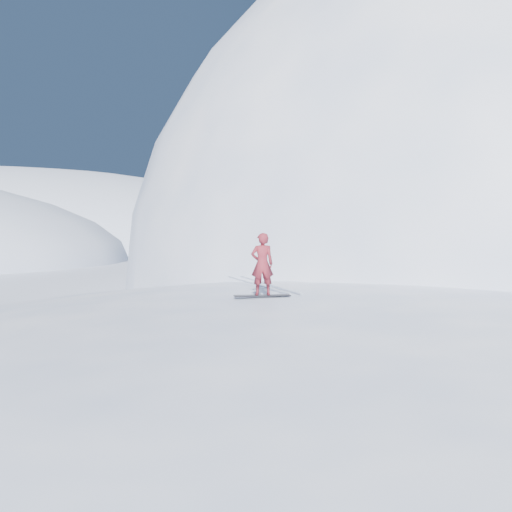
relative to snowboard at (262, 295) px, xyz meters
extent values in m
plane|color=white|center=(2.31, -2.42, -2.41)|extent=(400.00, 400.00, 0.00)
ellipsoid|color=white|center=(3.31, 0.58, -2.41)|extent=(36.00, 28.00, 4.80)
ellipsoid|color=white|center=(24.31, 23.58, -2.41)|extent=(60.00, 56.00, 56.00)
ellipsoid|color=white|center=(12.31, 17.58, -2.41)|extent=(28.00, 24.00, 18.00)
ellipsoid|color=white|center=(-37.69, 107.58, -2.41)|extent=(140.00, 90.00, 36.00)
ellipsoid|color=white|center=(-1.69, -4.42, -2.41)|extent=(6.00, 5.40, 0.80)
ellipsoid|color=white|center=(0.31, 3.58, -2.41)|extent=(7.00, 6.30, 1.00)
ellipsoid|color=white|center=(9.31, 1.58, -2.41)|extent=(4.00, 3.60, 0.60)
cube|color=black|center=(0.00, 0.00, 0.00)|extent=(1.64, 0.34, 0.03)
imported|color=maroon|center=(0.00, 0.00, 0.91)|extent=(0.66, 0.44, 1.79)
cube|color=silver|center=(0.32, 3.08, 0.01)|extent=(1.16, 5.91, 0.04)
cube|color=silver|center=(0.74, 3.08, 0.01)|extent=(0.96, 5.94, 0.04)
camera|label=1|loc=(-2.71, -13.98, 1.88)|focal=35.00mm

